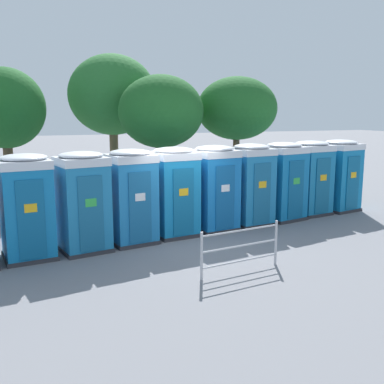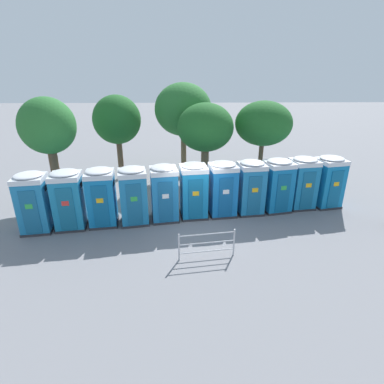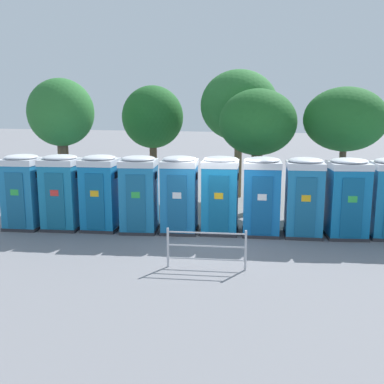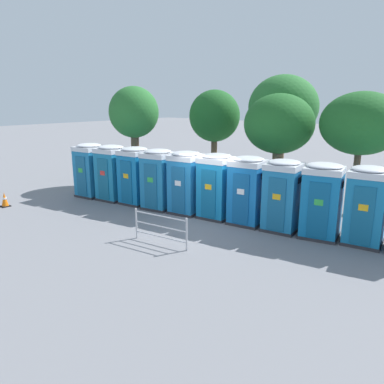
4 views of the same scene
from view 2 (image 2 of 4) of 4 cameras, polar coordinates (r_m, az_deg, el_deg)
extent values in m
plane|color=slate|center=(13.67, 0.64, -5.25)|extent=(120.00, 120.00, 0.00)
cube|color=#2D2D33|center=(14.34, -27.04, -6.25)|extent=(1.34, 1.35, 0.10)
cube|color=#1D78AF|center=(13.90, -27.80, -2.22)|extent=(1.27, 1.29, 2.10)
cube|color=#175D88|center=(13.42, -28.43, -3.51)|extent=(0.62, 0.12, 1.85)
cube|color=green|center=(13.30, -28.66, -2.46)|extent=(0.28, 0.05, 0.20)
cube|color=black|center=(13.48, -26.03, 0.77)|extent=(0.08, 0.36, 0.20)
cube|color=silver|center=(13.53, -28.63, 2.25)|extent=(1.31, 1.33, 0.20)
ellipsoid|color=silver|center=(13.49, -28.75, 2.85)|extent=(1.25, 1.26, 0.18)
cube|color=#2D2D33|center=(14.04, -21.74, -5.93)|extent=(1.36, 1.35, 0.10)
cube|color=teal|center=(13.60, -22.37, -1.80)|extent=(1.30, 1.29, 2.10)
cube|color=#146186|center=(13.10, -22.82, -3.11)|extent=(0.63, 0.12, 1.85)
cube|color=red|center=(12.98, -23.01, -2.03)|extent=(0.28, 0.05, 0.20)
cube|color=black|center=(13.22, -20.35, 1.26)|extent=(0.07, 0.36, 0.20)
cube|color=silver|center=(13.22, -23.07, 2.78)|extent=(1.34, 1.33, 0.20)
ellipsoid|color=silver|center=(13.18, -23.17, 3.40)|extent=(1.27, 1.26, 0.18)
cube|color=#2D2D33|center=(13.86, -16.28, -5.58)|extent=(1.32, 1.34, 0.10)
cube|color=#1275B6|center=(13.41, -16.76, -1.38)|extent=(1.25, 1.27, 2.10)
cube|color=#0E5B8E|center=(12.90, -17.03, -2.70)|extent=(0.61, 0.11, 1.85)
cube|color=yellow|center=(12.78, -17.17, -1.60)|extent=(0.28, 0.04, 0.20)
cube|color=black|center=(13.08, -14.64, 1.72)|extent=(0.07, 0.36, 0.20)
cube|color=silver|center=(13.02, -17.30, 3.28)|extent=(1.29, 1.31, 0.20)
ellipsoid|color=silver|center=(12.98, -17.37, 3.91)|extent=(1.23, 1.25, 0.18)
cube|color=#2D2D33|center=(13.69, -10.71, -5.40)|extent=(1.39, 1.40, 0.10)
cube|color=#1D79B1|center=(13.23, -11.04, -1.14)|extent=(1.32, 1.33, 2.10)
cube|color=#175E8A|center=(12.72, -10.91, -2.45)|extent=(0.61, 0.15, 1.85)
cube|color=green|center=(12.60, -10.99, -1.34)|extent=(0.28, 0.06, 0.20)
cube|color=black|center=(12.99, -8.74, 2.05)|extent=(0.09, 0.36, 0.20)
cube|color=silver|center=(12.84, -11.40, 3.60)|extent=(1.36, 1.37, 0.20)
ellipsoid|color=silver|center=(12.80, -11.45, 4.23)|extent=(1.29, 1.31, 0.18)
cube|color=#2D2D33|center=(13.78, -5.14, -4.89)|extent=(1.35, 1.37, 0.10)
cube|color=#1D76B8|center=(13.33, -5.29, -0.65)|extent=(1.29, 1.30, 2.10)
cube|color=#165C8F|center=(12.82, -5.02, -1.94)|extent=(0.61, 0.13, 1.85)
cube|color=white|center=(12.70, -5.05, -0.83)|extent=(0.28, 0.05, 0.20)
cube|color=black|center=(13.13, -2.92, 2.49)|extent=(0.08, 0.36, 0.20)
cube|color=silver|center=(12.94, -5.47, 4.07)|extent=(1.33, 1.34, 0.20)
ellipsoid|color=silver|center=(12.90, -5.49, 4.70)|extent=(1.26, 1.28, 0.18)
cube|color=#2D2D33|center=(14.01, 0.30, -4.34)|extent=(1.33, 1.34, 0.10)
cube|color=#137AB8|center=(13.56, 0.31, -0.15)|extent=(1.27, 1.27, 2.10)
cube|color=#0F5F8F|center=(13.06, 0.72, -1.40)|extent=(0.62, 0.11, 1.85)
cube|color=yellow|center=(12.94, 0.74, -0.31)|extent=(0.28, 0.04, 0.20)
cube|color=black|center=(13.41, 2.75, 2.91)|extent=(0.07, 0.36, 0.20)
cube|color=silver|center=(13.18, 0.32, 4.50)|extent=(1.30, 1.31, 0.20)
ellipsoid|color=silver|center=(13.14, 0.32, 5.12)|extent=(1.24, 1.25, 0.18)
cube|color=#2D2D33|center=(14.25, 5.64, -3.97)|extent=(1.36, 1.35, 0.10)
cube|color=#146CBA|center=(13.82, 5.81, 0.15)|extent=(1.29, 1.29, 2.10)
cube|color=#105491|center=(13.32, 6.45, -1.06)|extent=(0.63, 0.12, 1.85)
cube|color=white|center=(13.21, 6.52, 0.02)|extent=(0.28, 0.05, 0.20)
cube|color=black|center=(13.73, 8.28, 3.16)|extent=(0.07, 0.36, 0.20)
cube|color=silver|center=(13.44, 5.99, 4.72)|extent=(1.33, 1.33, 0.20)
ellipsoid|color=silver|center=(13.40, 6.02, 5.33)|extent=(1.27, 1.26, 0.18)
cube|color=#2D2D33|center=(14.63, 10.74, -3.56)|extent=(1.32, 1.34, 0.10)
cube|color=#1C79B3|center=(14.21, 11.04, 0.46)|extent=(1.26, 1.27, 2.10)
cube|color=#165E8B|center=(13.73, 11.82, -0.70)|extent=(0.61, 0.11, 1.85)
cube|color=yellow|center=(13.61, 11.93, 0.35)|extent=(0.28, 0.04, 0.20)
cube|color=black|center=(14.17, 13.43, 3.36)|extent=(0.07, 0.36, 0.20)
cube|color=silver|center=(13.85, 11.37, 4.91)|extent=(1.29, 1.31, 0.20)
ellipsoid|color=silver|center=(13.81, 11.42, 5.50)|extent=(1.23, 1.25, 0.18)
cube|color=#2D2D33|center=(15.16, 15.46, -3.08)|extent=(1.45, 1.42, 0.10)
cube|color=#1171B1|center=(14.75, 15.88, 0.81)|extent=(1.38, 1.36, 2.10)
cube|color=#0D588A|center=(14.31, 16.95, -0.28)|extent=(0.64, 0.16, 1.85)
cube|color=green|center=(14.19, 17.10, 0.73)|extent=(0.28, 0.06, 0.20)
cube|color=black|center=(14.81, 18.21, 3.65)|extent=(0.10, 0.36, 0.20)
cube|color=silver|center=(14.40, 16.34, 5.10)|extent=(1.43, 1.40, 0.20)
ellipsoid|color=silver|center=(14.36, 16.40, 5.67)|extent=(1.36, 1.33, 0.18)
cube|color=#2D2D33|center=(15.85, 19.66, -2.48)|extent=(1.33, 1.35, 0.10)
cube|color=#1776AD|center=(15.46, 20.17, 1.25)|extent=(1.27, 1.28, 2.10)
cube|color=#125C87|center=(15.02, 21.18, 0.21)|extent=(0.62, 0.11, 1.85)
cube|color=yellow|center=(14.91, 21.36, 1.17)|extent=(0.28, 0.05, 0.20)
cube|color=black|center=(15.53, 22.36, 3.90)|extent=(0.07, 0.36, 0.20)
cube|color=silver|center=(15.13, 20.72, 5.34)|extent=(1.31, 1.32, 0.20)
ellipsoid|color=silver|center=(15.09, 20.80, 5.88)|extent=(1.24, 1.26, 0.18)
cube|color=#2D2D33|center=(16.49, 23.84, -2.17)|extent=(1.42, 1.41, 0.10)
cube|color=#1178B4|center=(16.11, 24.42, 1.42)|extent=(1.36, 1.34, 2.10)
cube|color=#0D5D8C|center=(15.71, 25.62, 0.44)|extent=(0.63, 0.15, 1.85)
cube|color=yellow|center=(15.61, 25.82, 1.36)|extent=(0.28, 0.06, 0.20)
cube|color=black|center=(16.26, 26.49, 3.99)|extent=(0.09, 0.36, 0.20)
cube|color=silver|center=(15.80, 25.06, 5.34)|extent=(1.40, 1.39, 0.20)
ellipsoid|color=silver|center=(15.76, 25.14, 5.86)|extent=(1.33, 1.32, 0.18)
cylinder|color=brown|center=(16.52, -24.54, 3.44)|extent=(0.43, 0.43, 3.16)
ellipsoid|color=#286B2D|center=(16.03, -25.83, 11.29)|extent=(2.61, 2.61, 2.67)
cylinder|color=brown|center=(16.79, 2.45, 5.07)|extent=(0.43, 0.43, 2.82)
ellipsoid|color=#1E5B23|center=(16.32, 2.57, 12.20)|extent=(3.01, 3.01, 2.56)
cylinder|color=brown|center=(19.20, -1.61, 7.94)|extent=(0.34, 0.34, 3.31)
ellipsoid|color=#286B2D|center=(18.76, -1.69, 15.43)|extent=(3.44, 3.44, 3.14)
cylinder|color=brown|center=(17.74, 12.86, 5.71)|extent=(0.26, 0.26, 2.98)
ellipsoid|color=#1E5B23|center=(17.30, 13.46, 12.59)|extent=(3.11, 3.11, 2.43)
cylinder|color=brown|center=(19.25, -13.51, 6.70)|extent=(0.34, 0.34, 2.85)
ellipsoid|color=#1E5B23|center=(18.83, -14.11, 13.22)|extent=(2.83, 2.83, 2.87)
cylinder|color=#B7B7BC|center=(10.65, -2.50, -10.46)|extent=(0.06, 0.06, 1.05)
cylinder|color=#B7B7BC|center=(11.03, 7.99, -9.43)|extent=(0.06, 0.06, 1.05)
cylinder|color=#B7B7BC|center=(10.58, 2.89, -8.01)|extent=(1.99, 0.33, 0.04)
cylinder|color=#B7B7BC|center=(10.76, 2.85, -9.64)|extent=(1.99, 0.33, 0.04)
cylinder|color=#B7B7BC|center=(10.94, 2.82, -11.20)|extent=(1.99, 0.33, 0.04)
camera|label=1|loc=(4.60, -67.27, -29.30)|focal=42.00mm
camera|label=3|loc=(4.21, 100.09, -35.49)|focal=42.00mm
camera|label=4|loc=(9.12, 77.54, -6.08)|focal=35.00mm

